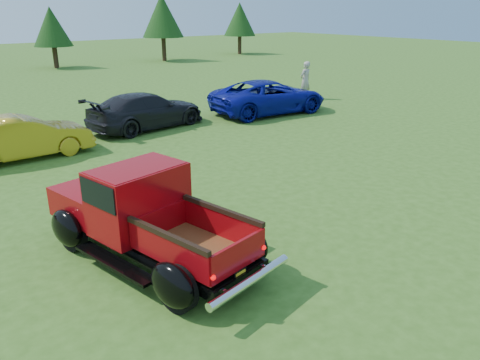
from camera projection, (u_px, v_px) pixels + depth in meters
The scene contains 9 objects.
ground at pixel (235, 225), 9.79m from camera, with size 120.00×120.00×0.00m, color #345919.
tree_mid_right at pixel (51, 27), 34.39m from camera, with size 2.82×2.82×4.40m.
tree_east at pixel (162, 16), 39.00m from camera, with size 3.46×3.46×5.40m.
tree_far_east at pixel (240, 19), 45.09m from camera, with size 3.07×3.07×4.80m.
pickup_truck at pixel (140, 213), 8.40m from camera, with size 2.83×4.76×1.68m.
show_car_yellow at pixel (23, 137), 13.91m from camera, with size 1.36×3.90×1.28m, color #AD8B17.
show_car_grey at pixel (147, 111), 17.45m from camera, with size 1.87×4.59×1.33m, color black.
show_car_blue at pixel (269, 97), 19.93m from camera, with size 2.35×5.11×1.42m, color #0C1086.
spectator at pixel (305, 80), 22.99m from camera, with size 0.67×0.44×1.83m, color #A49B8E.
Camera 1 is at (-5.38, -7.04, 4.26)m, focal length 35.00 mm.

